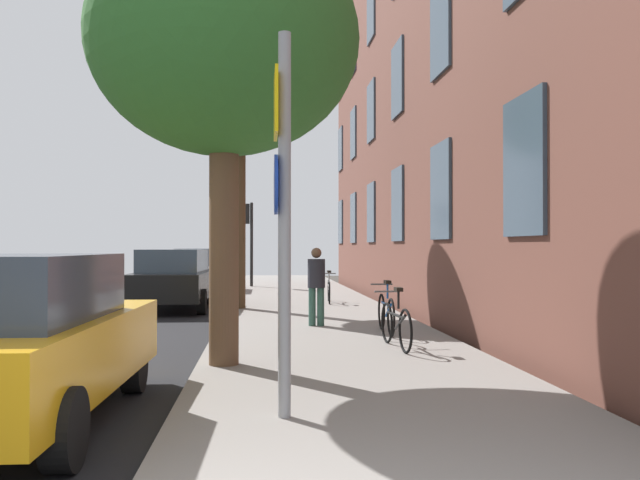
# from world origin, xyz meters

# --- Properties ---
(ground_plane) EXTENTS (41.80, 41.80, 0.00)m
(ground_plane) POSITION_xyz_m (-2.40, 15.00, 0.00)
(ground_plane) COLOR #332D28
(road_asphalt) EXTENTS (7.00, 38.00, 0.01)m
(road_asphalt) POSITION_xyz_m (-4.50, 15.00, 0.01)
(road_asphalt) COLOR black
(road_asphalt) RESTS_ON ground
(sidewalk) EXTENTS (4.20, 38.00, 0.12)m
(sidewalk) POSITION_xyz_m (1.10, 15.00, 0.06)
(sidewalk) COLOR gray
(sidewalk) RESTS_ON ground
(building_facade) EXTENTS (0.56, 27.00, 14.17)m
(building_facade) POSITION_xyz_m (3.69, 14.50, 7.10)
(building_facade) COLOR brown
(building_facade) RESTS_ON ground
(sign_post) EXTENTS (0.16, 0.60, 3.59)m
(sign_post) POSITION_xyz_m (0.06, 3.66, 2.13)
(sign_post) COLOR gray
(sign_post) RESTS_ON sidewalk
(traffic_light) EXTENTS (0.43, 0.24, 3.35)m
(traffic_light) POSITION_xyz_m (-0.63, 23.97, 2.42)
(traffic_light) COLOR black
(traffic_light) RESTS_ON sidewalk
(tree_near) EXTENTS (3.65, 3.65, 5.92)m
(tree_near) POSITION_xyz_m (-0.63, 6.46, 4.46)
(tree_near) COLOR brown
(tree_near) RESTS_ON sidewalk
(tree_far) EXTENTS (2.72, 2.72, 6.30)m
(tree_far) POSITION_xyz_m (-0.71, 14.57, 5.17)
(tree_far) COLOR #4C3823
(tree_far) RESTS_ON sidewalk
(bicycle_0) EXTENTS (0.42, 1.74, 0.96)m
(bicycle_0) POSITION_xyz_m (1.96, 7.66, 0.49)
(bicycle_0) COLOR black
(bicycle_0) RESTS_ON sidewalk
(bicycle_1) EXTENTS (0.42, 1.76, 0.98)m
(bicycle_1) POSITION_xyz_m (2.14, 9.40, 0.50)
(bicycle_1) COLOR black
(bicycle_1) RESTS_ON sidewalk
(bicycle_2) EXTENTS (0.42, 1.59, 0.91)m
(bicycle_2) POSITION_xyz_m (1.77, 16.03, 0.47)
(bicycle_2) COLOR black
(bicycle_2) RESTS_ON sidewalk
(pedestrian_0) EXTENTS (0.39, 0.39, 1.56)m
(pedestrian_0) POSITION_xyz_m (0.97, 10.65, 1.01)
(pedestrian_0) COLOR #33594C
(pedestrian_0) RESTS_ON sidewalk
(car_0) EXTENTS (1.99, 4.28, 1.62)m
(car_0) POSITION_xyz_m (-2.45, 3.92, 0.84)
(car_0) COLOR orange
(car_0) RESTS_ON road_asphalt
(car_1) EXTENTS (2.01, 4.39, 1.62)m
(car_1) POSITION_xyz_m (-2.46, 15.46, 0.84)
(car_1) COLOR black
(car_1) RESTS_ON road_asphalt
(car_2) EXTENTS (1.96, 4.51, 1.62)m
(car_2) POSITION_xyz_m (-2.37, 22.24, 0.84)
(car_2) COLOR silver
(car_2) RESTS_ON road_asphalt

